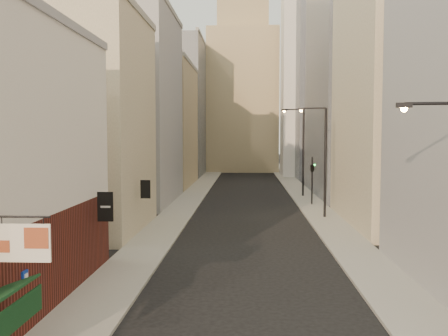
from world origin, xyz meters
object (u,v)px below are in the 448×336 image
(streetlamp_mid, at_px, (322,155))
(streetlamp_far, at_px, (301,147))
(white_tower, at_px, (305,70))
(traffic_light_right, at_px, (312,168))
(clock_tower, at_px, (243,84))

(streetlamp_mid, relative_size, streetlamp_far, 0.93)
(white_tower, bearing_deg, traffic_light_right, -95.29)
(streetlamp_mid, bearing_deg, clock_tower, 108.98)
(streetlamp_mid, distance_m, traffic_light_right, 8.02)
(white_tower, distance_m, streetlamp_mid, 47.48)
(traffic_light_right, bearing_deg, streetlamp_mid, 70.92)
(clock_tower, xyz_separation_m, streetlamp_far, (7.16, -44.29, -11.77))
(streetlamp_mid, bearing_deg, traffic_light_right, 100.74)
(streetlamp_far, bearing_deg, streetlamp_mid, -91.73)
(streetlamp_far, xyz_separation_m, traffic_light_right, (0.36, -7.34, -1.96))
(streetlamp_far, relative_size, traffic_light_right, 2.05)
(streetlamp_far, distance_m, traffic_light_right, 7.60)
(streetlamp_far, bearing_deg, clock_tower, 96.73)
(clock_tower, relative_size, traffic_light_right, 8.98)
(streetlamp_far, height_order, traffic_light_right, streetlamp_far)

